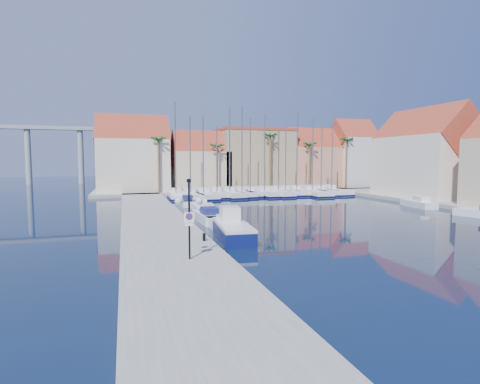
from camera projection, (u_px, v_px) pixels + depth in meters
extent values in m
plane|color=black|center=(311.00, 250.00, 24.67)|extent=(260.00, 260.00, 0.00)
cube|color=gray|center=(155.00, 221.00, 34.82)|extent=(6.00, 77.00, 0.50)
cube|color=gray|center=(240.00, 189.00, 73.27)|extent=(54.00, 16.00, 0.50)
cube|color=gray|center=(477.00, 204.00, 48.41)|extent=(12.00, 60.00, 0.50)
cylinder|color=black|center=(189.00, 219.00, 20.43)|extent=(0.11, 0.11, 4.44)
cylinder|color=black|center=(184.00, 201.00, 20.31)|extent=(0.56, 0.15, 0.06)
cylinder|color=black|center=(194.00, 201.00, 20.38)|extent=(0.56, 0.15, 0.06)
sphere|color=white|center=(179.00, 201.00, 20.27)|extent=(0.40, 0.40, 0.40)
sphere|color=white|center=(199.00, 201.00, 20.42)|extent=(0.40, 0.40, 0.40)
cube|color=black|center=(189.00, 181.00, 20.25)|extent=(0.26, 0.17, 0.18)
cube|color=white|center=(189.00, 217.00, 20.36)|extent=(0.55, 0.13, 0.55)
cylinder|color=red|center=(189.00, 216.00, 20.32)|extent=(0.37, 0.08, 0.38)
cylinder|color=#1933A5|center=(189.00, 216.00, 20.31)|extent=(0.26, 0.06, 0.27)
cube|color=white|center=(189.00, 224.00, 20.39)|extent=(0.44, 0.11, 0.16)
cylinder|color=black|center=(204.00, 237.00, 25.21)|extent=(0.21, 0.21, 0.53)
cube|color=#0E1753|center=(233.00, 232.00, 28.25)|extent=(2.84, 6.78, 0.99)
cube|color=white|center=(233.00, 225.00, 28.20)|extent=(2.84, 6.78, 0.22)
cube|color=white|center=(230.00, 214.00, 29.44)|extent=(1.60, 1.89, 1.21)
cube|color=white|center=(227.00, 226.00, 31.38)|extent=(2.39, 7.02, 0.80)
cube|color=white|center=(229.00, 219.00, 30.66)|extent=(1.62, 2.47, 0.60)
cube|color=white|center=(208.00, 217.00, 36.60)|extent=(2.15, 6.41, 0.80)
cube|color=navy|center=(210.00, 211.00, 35.94)|extent=(1.47, 2.26, 0.60)
cube|color=white|center=(206.00, 212.00, 39.81)|extent=(2.15, 5.61, 0.80)
cube|color=white|center=(207.00, 207.00, 39.22)|extent=(1.37, 2.01, 0.60)
cube|color=white|center=(199.00, 206.00, 45.66)|extent=(1.94, 6.02, 0.80)
cube|color=white|center=(200.00, 201.00, 45.03)|extent=(1.35, 2.11, 0.60)
cube|color=white|center=(187.00, 202.00, 49.29)|extent=(1.76, 5.24, 0.80)
cube|color=navy|center=(188.00, 198.00, 48.73)|extent=(1.20, 1.85, 0.60)
cube|color=white|center=(180.00, 198.00, 55.54)|extent=(2.64, 7.21, 0.80)
cube|color=white|center=(181.00, 193.00, 54.82)|extent=(1.72, 2.57, 0.60)
cube|color=white|center=(418.00, 204.00, 47.47)|extent=(2.74, 5.75, 0.80)
cube|color=white|center=(421.00, 199.00, 46.86)|extent=(1.57, 2.13, 0.60)
cube|color=white|center=(176.00, 195.00, 57.93)|extent=(2.39, 8.18, 1.00)
cube|color=#0B0C39|center=(176.00, 198.00, 57.96)|extent=(2.46, 8.24, 0.28)
cube|color=white|center=(175.00, 190.00, 58.64)|extent=(1.56, 2.48, 0.60)
cylinder|color=slate|center=(175.00, 148.00, 56.92)|extent=(0.20, 0.20, 13.72)
cube|color=white|center=(190.00, 195.00, 57.98)|extent=(2.78, 10.17, 1.00)
cube|color=#0B0C39|center=(190.00, 198.00, 58.01)|extent=(2.84, 10.23, 0.28)
cube|color=white|center=(189.00, 190.00, 58.87)|extent=(1.89, 3.07, 0.60)
cylinder|color=slate|center=(190.00, 155.00, 56.97)|extent=(0.20, 0.20, 11.58)
cube|color=white|center=(203.00, 195.00, 58.81)|extent=(3.30, 10.69, 1.00)
cube|color=#0B0C39|center=(203.00, 197.00, 58.83)|extent=(3.37, 10.75, 0.28)
cube|color=white|center=(201.00, 189.00, 59.72)|extent=(2.09, 3.26, 0.60)
cylinder|color=slate|center=(203.00, 154.00, 57.78)|extent=(0.20, 0.20, 11.71)
cube|color=white|center=(216.00, 194.00, 60.08)|extent=(2.10, 8.07, 1.00)
cube|color=#0B0C39|center=(216.00, 196.00, 60.10)|extent=(2.16, 8.13, 0.28)
cube|color=white|center=(215.00, 189.00, 60.78)|extent=(1.47, 2.42, 0.60)
cylinder|color=slate|center=(217.00, 159.00, 59.22)|extent=(0.20, 0.20, 10.21)
cube|color=white|center=(229.00, 194.00, 60.59)|extent=(3.40, 10.24, 1.00)
cube|color=#0B0C39|center=(229.00, 196.00, 60.62)|extent=(3.46, 10.30, 0.28)
cube|color=white|center=(227.00, 189.00, 61.45)|extent=(2.06, 3.15, 0.60)
cylinder|color=slate|center=(230.00, 149.00, 59.52)|extent=(0.20, 0.20, 13.36)
cube|color=white|center=(241.00, 194.00, 61.36)|extent=(2.98, 9.04, 1.00)
cube|color=#0B0C39|center=(241.00, 195.00, 61.39)|extent=(3.05, 9.11, 0.28)
cube|color=white|center=(239.00, 188.00, 62.12)|extent=(1.82, 2.78, 0.60)
cylinder|color=slate|center=(242.00, 149.00, 60.34)|extent=(0.20, 0.20, 13.55)
cube|color=white|center=(250.00, 193.00, 62.14)|extent=(2.41, 8.30, 1.00)
cube|color=#0B0C39|center=(250.00, 195.00, 62.16)|extent=(2.47, 8.36, 0.28)
cube|color=white|center=(248.00, 188.00, 62.86)|extent=(1.58, 2.52, 0.60)
cylinder|color=slate|center=(250.00, 154.00, 61.20)|extent=(0.20, 0.20, 11.86)
cube|color=white|center=(263.00, 193.00, 62.18)|extent=(3.11, 9.25, 1.00)
cube|color=#0B0C39|center=(263.00, 195.00, 62.20)|extent=(3.17, 9.31, 0.28)
cube|color=white|center=(261.00, 188.00, 62.95)|extent=(1.87, 2.85, 0.60)
cylinder|color=slate|center=(265.00, 153.00, 61.20)|extent=(0.20, 0.20, 12.33)
cube|color=white|center=(277.00, 193.00, 62.46)|extent=(2.98, 9.17, 1.00)
cube|color=#0B0C39|center=(277.00, 195.00, 62.49)|extent=(3.05, 9.24, 0.28)
cube|color=white|center=(275.00, 188.00, 63.23)|extent=(1.83, 2.82, 0.60)
cylinder|color=slate|center=(279.00, 160.00, 61.58)|extent=(0.20, 0.20, 10.06)
cube|color=white|center=(284.00, 192.00, 63.96)|extent=(2.49, 8.37, 1.00)
cube|color=#0B0C39|center=(284.00, 194.00, 63.99)|extent=(2.55, 8.43, 0.28)
cube|color=white|center=(282.00, 187.00, 64.68)|extent=(1.61, 2.55, 0.60)
cylinder|color=slate|center=(286.00, 157.00, 63.07)|extent=(0.20, 0.20, 10.89)
cube|color=white|center=(296.00, 192.00, 64.24)|extent=(2.74, 8.39, 1.00)
cube|color=#0B0C39|center=(296.00, 194.00, 64.26)|extent=(2.81, 8.45, 0.28)
cube|color=white|center=(294.00, 187.00, 64.97)|extent=(1.68, 2.58, 0.60)
cylinder|color=slate|center=(297.00, 151.00, 63.24)|extent=(0.20, 0.20, 13.08)
cube|color=white|center=(311.00, 192.00, 63.90)|extent=(3.74, 11.76, 1.00)
cube|color=#0B0C39|center=(311.00, 194.00, 63.93)|extent=(3.81, 11.83, 0.28)
cube|color=white|center=(308.00, 187.00, 64.96)|extent=(2.33, 3.60, 0.60)
cylinder|color=slate|center=(313.00, 154.00, 62.79)|extent=(0.20, 0.20, 12.06)
cube|color=white|center=(320.00, 192.00, 65.34)|extent=(3.53, 10.55, 1.00)
cube|color=#0B0C39|center=(320.00, 193.00, 65.37)|extent=(3.59, 10.62, 0.28)
cube|color=white|center=(317.00, 187.00, 66.28)|extent=(2.13, 3.25, 0.60)
cylinder|color=slate|center=(322.00, 157.00, 64.34)|extent=(0.20, 0.20, 10.94)
cube|color=white|center=(330.00, 191.00, 65.71)|extent=(3.16, 10.67, 1.00)
cube|color=#0B0C39|center=(330.00, 193.00, 65.74)|extent=(3.22, 10.74, 0.28)
cube|color=white|center=(326.00, 186.00, 66.64)|extent=(2.05, 3.24, 0.60)
cylinder|color=slate|center=(332.00, 154.00, 64.66)|extent=(0.20, 0.20, 12.22)
cube|color=beige|center=(133.00, 166.00, 65.99)|extent=(12.00, 9.00, 9.00)
cube|color=#993221|center=(133.00, 140.00, 65.61)|extent=(12.30, 9.00, 9.00)
cube|color=beige|center=(200.00, 171.00, 69.63)|extent=(10.00, 8.00, 7.00)
cube|color=#993221|center=(200.00, 152.00, 69.34)|extent=(10.30, 8.00, 8.00)
cube|color=tan|center=(254.00, 160.00, 73.68)|extent=(14.00, 10.00, 11.00)
cube|color=#993221|center=(254.00, 131.00, 73.19)|extent=(14.20, 10.20, 0.50)
cube|color=tan|center=(311.00, 167.00, 76.41)|extent=(10.00, 8.00, 8.00)
cube|color=#993221|center=(311.00, 148.00, 76.08)|extent=(10.30, 8.00, 8.00)
cube|color=silver|center=(352.00, 162.00, 78.05)|extent=(8.00, 8.00, 10.00)
cube|color=#993221|center=(353.00, 138.00, 77.63)|extent=(8.30, 8.00, 8.00)
cube|color=beige|center=(425.00, 167.00, 56.57)|extent=(9.00, 14.00, 9.00)
cube|color=#993221|center=(427.00, 137.00, 56.19)|extent=(9.00, 14.30, 9.00)
cylinder|color=brown|center=(159.00, 166.00, 62.42)|extent=(0.36, 0.36, 9.00)
sphere|color=#17531D|center=(158.00, 140.00, 62.05)|extent=(2.60, 2.60, 2.60)
cylinder|color=brown|center=(217.00, 169.00, 65.43)|extent=(0.36, 0.36, 8.00)
sphere|color=#17531D|center=(217.00, 146.00, 65.10)|extent=(2.60, 2.60, 2.60)
cylinder|color=brown|center=(270.00, 163.00, 68.31)|extent=(0.36, 0.36, 10.00)
sphere|color=#17531D|center=(270.00, 136.00, 67.90)|extent=(2.60, 2.60, 2.60)
cylinder|color=brown|center=(310.00, 167.00, 70.75)|extent=(0.36, 0.36, 8.50)
sphere|color=#17531D|center=(310.00, 145.00, 70.40)|extent=(2.60, 2.60, 2.60)
cylinder|color=brown|center=(346.00, 164.00, 73.08)|extent=(0.36, 0.36, 9.50)
sphere|color=#17531D|center=(347.00, 140.00, 72.69)|extent=(2.60, 2.60, 2.60)
cube|color=#9E9E99|center=(8.00, 127.00, 90.22)|extent=(48.00, 2.20, 0.90)
cylinder|color=#9E9E99|center=(28.00, 156.00, 91.99)|extent=(1.40, 1.40, 14.00)
cylinder|color=#9E9E99|center=(81.00, 156.00, 95.55)|extent=(1.40, 1.40, 14.00)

